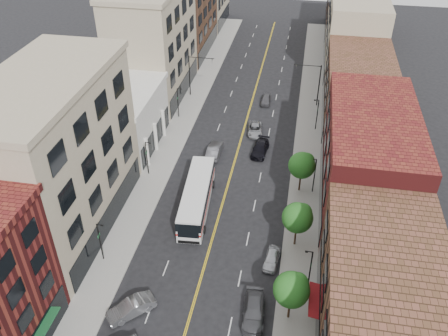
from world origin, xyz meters
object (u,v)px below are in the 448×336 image
Objects in this scene: car_lane_a at (260,149)px; car_lane_c at (266,100)px; car_angle_b at (131,308)px; car_parked_mid at (254,312)px; car_lane_b at (255,129)px; city_bus at (197,196)px; car_lane_behind at (214,150)px; car_parked_far at (272,258)px.

car_lane_c is (-0.85, 15.52, -0.07)m from car_lane_a.
car_lane_a is (8.87, 30.15, -0.06)m from car_angle_b.
car_parked_mid is 1.31× the size of car_lane_c.
car_parked_mid reaches higher than car_lane_b.
city_bus is 12.05m from car_lane_behind.
city_bus is 3.49× the size of car_parked_far.
city_bus is 2.62× the size of car_lane_a.
city_bus is at bearing 149.05° from car_parked_far.
car_lane_b is at bearing -124.35° from car_lane_behind.
city_bus reaches higher than car_parked_mid.
city_bus is 3.41× the size of car_lane_c.
car_lane_b reaches higher than car_parked_far.
car_angle_b is 36.28m from car_lane_b.
car_angle_b reaches higher than car_lane_c.
car_angle_b is 1.26× the size of car_parked_far.
car_lane_c is at bearing 80.48° from car_lane_b.
city_bus is 12.46m from car_parked_far.
city_bus is at bearing -108.81° from car_lane_a.
car_angle_b is 15.52m from car_parked_far.
car_lane_a is at bearing 61.28° from city_bus.
car_lane_behind is at bearing 86.56° from city_bus.
car_parked_mid is 44.09m from car_lane_c.
car_parked_far is at bearing -74.54° from car_lane_a.
car_lane_b is (4.97, 7.09, -0.16)m from car_lane_behind.
car_parked_mid is at bearing -89.27° from car_lane_b.
car_lane_a is at bearing -81.41° from car_lane_b.
car_parked_far is (12.63, 9.01, -0.14)m from car_angle_b.
car_angle_b is 31.43m from car_lane_a.
car_parked_mid is 34.03m from car_lane_b.
car_lane_behind reaches higher than car_lane_a.
car_lane_a is (6.16, 13.73, -1.22)m from city_bus.
car_lane_a is (-2.75, 28.42, -0.01)m from car_parked_mid.
car_lane_a is 1.30× the size of car_lane_c.
car_parked_far is 26.99m from car_lane_b.
car_lane_b is (-4.17, 33.77, -0.08)m from car_parked_mid.
car_angle_b reaches higher than car_lane_b.
city_bus is 2.67× the size of car_lane_behind.
car_parked_far is (9.93, -7.41, -1.30)m from city_bus.
city_bus is 2.60× the size of car_parked_mid.
car_lane_c reaches higher than car_lane_b.
car_parked_mid is at bearing -92.15° from car_parked_far.
car_angle_b reaches higher than car_parked_mid.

